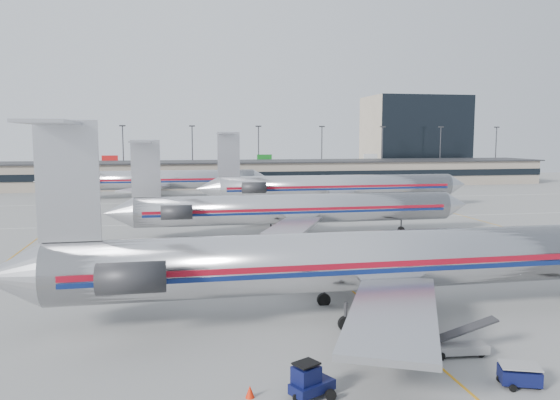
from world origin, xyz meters
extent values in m
plane|color=gray|center=(0.00, 0.00, 0.00)|extent=(260.00, 260.00, 0.00)
cube|color=silver|center=(0.00, 10.00, 0.01)|extent=(160.00, 0.15, 0.02)
cube|color=gray|center=(0.00, 98.00, 3.00)|extent=(160.00, 16.00, 6.00)
cube|color=black|center=(0.00, 89.90, 3.20)|extent=(160.00, 0.20, 1.60)
cube|color=#2D2D30|center=(0.00, 98.00, 6.10)|extent=(162.00, 17.00, 0.30)
cylinder|color=#38383D|center=(-45.00, 112.00, 7.50)|extent=(0.30, 0.30, 15.00)
cube|color=#2D2D30|center=(-45.00, 112.00, 15.10)|extent=(1.60, 0.40, 0.35)
cylinder|color=#38383D|center=(-27.00, 112.00, 7.50)|extent=(0.30, 0.30, 15.00)
cube|color=#2D2D30|center=(-27.00, 112.00, 15.10)|extent=(1.60, 0.40, 0.35)
cylinder|color=#38383D|center=(-9.00, 112.00, 7.50)|extent=(0.30, 0.30, 15.00)
cube|color=#2D2D30|center=(-9.00, 112.00, 15.10)|extent=(1.60, 0.40, 0.35)
cylinder|color=#38383D|center=(9.00, 112.00, 7.50)|extent=(0.30, 0.30, 15.00)
cube|color=#2D2D30|center=(9.00, 112.00, 15.10)|extent=(1.60, 0.40, 0.35)
cylinder|color=#38383D|center=(27.00, 112.00, 7.50)|extent=(0.30, 0.30, 15.00)
cube|color=#2D2D30|center=(27.00, 112.00, 15.10)|extent=(1.60, 0.40, 0.35)
cylinder|color=#38383D|center=(45.00, 112.00, 7.50)|extent=(0.30, 0.30, 15.00)
cube|color=#2D2D30|center=(45.00, 112.00, 15.10)|extent=(1.60, 0.40, 0.35)
cylinder|color=#38383D|center=(63.00, 112.00, 7.50)|extent=(0.30, 0.30, 15.00)
cube|color=#2D2D30|center=(63.00, 112.00, 15.10)|extent=(1.60, 0.40, 0.35)
cylinder|color=#38383D|center=(81.00, 112.00, 7.50)|extent=(0.30, 0.30, 15.00)
cube|color=#2D2D30|center=(81.00, 112.00, 15.10)|extent=(1.60, 0.40, 0.35)
cube|color=tan|center=(62.00, 128.00, 12.50)|extent=(30.00, 20.00, 25.00)
cylinder|color=silver|center=(0.05, -2.55, 3.78)|extent=(43.16, 3.99, 3.99)
cone|color=#B4B4B9|center=(-23.47, -2.55, 3.78)|extent=(3.88, 3.99, 3.99)
cube|color=maroon|center=(0.05, -4.56, 3.94)|extent=(41.00, 0.05, 0.38)
cube|color=#0B1A50|center=(0.05, -4.56, 3.51)|extent=(41.00, 0.05, 0.30)
cube|color=#B4B4B9|center=(-2.11, 5.00, 2.70)|extent=(10.03, 14.63, 0.35)
cube|color=#B4B4B9|center=(-2.11, -10.10, 2.70)|extent=(10.03, 14.63, 0.35)
cube|color=#B4B4B9|center=(-19.91, -2.55, 9.44)|extent=(3.67, 0.27, 7.34)
cube|color=#B4B4B9|center=(-20.23, -2.55, 12.89)|extent=(2.59, 11.33, 0.19)
cylinder|color=#2D2D30|center=(-16.13, 0.52, 4.10)|extent=(3.88, 1.83, 1.83)
cylinder|color=#2D2D30|center=(-16.13, -5.63, 4.10)|extent=(3.88, 1.83, 1.83)
cylinder|color=#2D2D30|center=(-3.19, -5.14, 0.89)|extent=(0.22, 0.22, 1.78)
cylinder|color=#2D2D30|center=(-3.19, 0.04, 0.89)|extent=(0.22, 0.22, 1.78)
cylinder|color=silver|center=(1.03, 27.53, 3.39)|extent=(38.80, 3.59, 3.59)
cone|color=silver|center=(21.98, 27.53, 3.39)|extent=(3.10, 3.59, 3.59)
cone|color=#B4B4B9|center=(-20.11, 27.53, 3.39)|extent=(3.49, 3.59, 3.59)
cube|color=maroon|center=(1.03, 25.73, 3.54)|extent=(36.86, 0.05, 0.34)
cube|color=#0B1A50|center=(1.03, 25.73, 3.15)|extent=(36.86, 0.05, 0.27)
cube|color=#B4B4B9|center=(-0.91, 34.32, 2.42)|extent=(9.02, 13.15, 0.31)
cube|color=#B4B4B9|center=(-0.91, 20.74, 2.42)|extent=(9.02, 13.15, 0.31)
cube|color=#B4B4B9|center=(-16.91, 27.53, 8.49)|extent=(3.30, 0.24, 6.60)
cube|color=#B4B4B9|center=(-17.20, 27.53, 11.59)|extent=(2.33, 10.18, 0.17)
cylinder|color=#2D2D30|center=(-13.52, 30.30, 3.69)|extent=(3.49, 1.65, 1.65)
cylinder|color=#2D2D30|center=(-13.52, 24.77, 3.69)|extent=(3.49, 1.65, 1.65)
cylinder|color=#2D2D30|center=(14.61, 27.53, 0.80)|extent=(0.19, 0.19, 1.60)
cylinder|color=#2D2D30|center=(-1.88, 25.20, 0.80)|extent=(0.19, 0.19, 1.60)
cylinder|color=#2D2D30|center=(-1.88, 29.86, 0.80)|extent=(0.19, 0.19, 1.60)
cylinder|color=black|center=(14.61, 27.53, 0.34)|extent=(0.87, 0.29, 0.87)
cylinder|color=silver|center=(13.68, 52.22, 3.73)|extent=(40.50, 3.94, 3.94)
cone|color=silver|center=(35.63, 52.22, 3.73)|extent=(3.41, 3.94, 3.94)
cone|color=#B4B4B9|center=(-8.49, 52.22, 3.73)|extent=(3.84, 3.94, 3.94)
cube|color=maroon|center=(13.68, 50.23, 3.89)|extent=(38.48, 0.05, 0.37)
cube|color=#0B1A50|center=(13.68, 50.23, 3.46)|extent=(38.48, 0.05, 0.30)
cube|color=#B4B4B9|center=(11.55, 59.68, 2.66)|extent=(9.91, 14.45, 0.34)
cube|color=#B4B4B9|center=(11.55, 44.76, 2.66)|extent=(9.91, 14.45, 0.34)
cube|color=#B4B4B9|center=(-4.97, 52.22, 9.33)|extent=(3.62, 0.27, 7.25)
cube|color=#B4B4B9|center=(-5.29, 52.22, 12.74)|extent=(2.56, 11.19, 0.19)
cylinder|color=#2D2D30|center=(-1.24, 55.25, 4.05)|extent=(3.84, 1.81, 1.81)
cylinder|color=#2D2D30|center=(-1.24, 49.18, 4.05)|extent=(3.84, 1.81, 1.81)
cylinder|color=#2D2D30|center=(27.53, 52.22, 0.88)|extent=(0.21, 0.21, 1.76)
cylinder|color=#2D2D30|center=(10.48, 49.66, 0.88)|extent=(0.21, 0.21, 1.76)
cylinder|color=#2D2D30|center=(10.48, 54.77, 0.88)|extent=(0.21, 0.21, 1.76)
cylinder|color=black|center=(27.53, 52.22, 0.37)|extent=(0.96, 0.32, 0.96)
cylinder|color=silver|center=(-17.32, 74.68, 3.60)|extent=(39.13, 3.81, 3.81)
cone|color=silver|center=(3.89, 74.68, 3.60)|extent=(3.30, 3.81, 3.81)
cone|color=#B4B4B9|center=(-38.74, 74.68, 3.60)|extent=(3.71, 3.81, 3.81)
cube|color=maroon|center=(-17.32, 72.77, 3.76)|extent=(37.17, 0.05, 0.36)
cube|color=#0B1A50|center=(-17.32, 72.77, 3.35)|extent=(37.17, 0.05, 0.29)
cube|color=#B4B4B9|center=(-19.38, 81.89, 2.57)|extent=(9.58, 13.96, 0.33)
cube|color=#B4B4B9|center=(-19.38, 67.47, 2.57)|extent=(9.58, 13.96, 0.33)
cube|color=#B4B4B9|center=(-35.34, 74.68, 9.01)|extent=(3.50, 0.26, 7.00)
cube|color=#B4B4B9|center=(-35.65, 74.68, 12.30)|extent=(2.47, 10.81, 0.19)
cylinder|color=#2D2D30|center=(-31.74, 77.61, 3.91)|extent=(3.71, 1.75, 1.75)
cylinder|color=#2D2D30|center=(-31.74, 71.75, 3.91)|extent=(3.71, 1.75, 1.75)
cylinder|color=#2D2D30|center=(-3.94, 74.68, 0.85)|extent=(0.21, 0.21, 1.70)
cylinder|color=#2D2D30|center=(-20.41, 72.21, 0.85)|extent=(0.21, 0.21, 1.70)
cylinder|color=#2D2D30|center=(-20.41, 77.15, 0.85)|extent=(0.21, 0.21, 1.70)
cylinder|color=black|center=(-3.94, 74.68, 0.36)|extent=(0.93, 0.31, 0.93)
cube|color=#0A0E37|center=(-7.48, -13.52, 0.53)|extent=(2.35, 1.92, 0.48)
cube|color=#0A0E37|center=(-7.77, -13.52, 1.10)|extent=(1.46, 1.38, 0.86)
cube|color=black|center=(-7.77, -13.52, 1.67)|extent=(1.40, 1.32, 0.08)
cylinder|color=black|center=(-6.72, -13.05, 0.27)|extent=(0.53, 0.17, 0.53)
cylinder|color=black|center=(-6.72, -14.00, 0.27)|extent=(0.53, 0.17, 0.53)
cylinder|color=black|center=(-8.25, -13.05, 0.27)|extent=(0.53, 0.17, 0.53)
cylinder|color=black|center=(-8.25, -14.00, 0.27)|extent=(0.53, 0.17, 0.53)
cube|color=#0A0E37|center=(2.76, -14.26, 0.54)|extent=(2.18, 1.83, 0.68)
cube|color=gray|center=(2.76, -14.26, 1.03)|extent=(2.18, 1.83, 0.06)
cylinder|color=black|center=(3.44, -13.72, 0.18)|extent=(0.35, 0.14, 0.35)
cylinder|color=black|center=(3.44, -14.80, 0.18)|extent=(0.35, 0.14, 0.35)
cylinder|color=black|center=(2.07, -13.72, 0.18)|extent=(0.35, 0.14, 0.35)
cylinder|color=black|center=(2.07, -14.80, 0.18)|extent=(0.35, 0.14, 0.35)
cube|color=gray|center=(1.65, -10.23, 0.42)|extent=(3.42, 1.47, 0.46)
cube|color=#2D2D30|center=(2.20, -10.23, 1.48)|extent=(3.43, 1.11, 1.19)
cylinder|color=black|center=(2.85, -9.72, 0.23)|extent=(0.46, 0.15, 0.46)
cylinder|color=black|center=(2.85, -10.74, 0.23)|extent=(0.46, 0.15, 0.46)
cylinder|color=black|center=(0.45, -9.72, 0.23)|extent=(0.46, 0.15, 0.46)
cylinder|color=black|center=(0.45, -10.74, 0.23)|extent=(0.46, 0.15, 0.46)
cone|color=red|center=(-10.34, -13.00, 0.29)|extent=(0.53, 0.53, 0.58)
camera|label=1|loc=(-13.51, -37.04, 12.07)|focal=35.00mm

